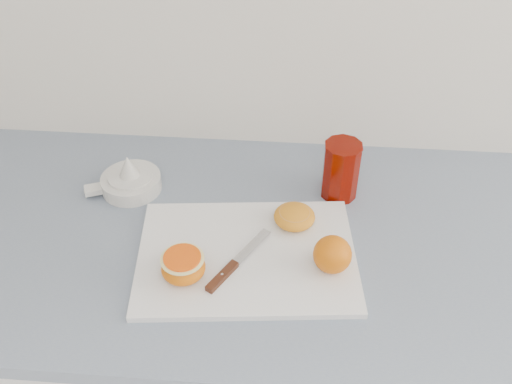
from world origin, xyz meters
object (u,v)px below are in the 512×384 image
Objects in this scene: citrus_juicer at (130,180)px; half_orange at (183,267)px; cutting_board at (247,256)px; counter at (228,364)px; red_tumbler at (341,172)px.

half_orange is at bearing -57.01° from citrus_juicer.
cutting_board is 0.31m from citrus_juicer.
citrus_juicer is at bearing 122.99° from half_orange.
citrus_juicer reaches higher than counter.
counter is at bearing -28.54° from citrus_juicer.
citrus_juicer is at bearing 151.46° from counter.
citrus_juicer is (-0.20, 0.11, 0.47)m from counter.
citrus_juicer is at bearing 145.58° from cutting_board.
half_orange reaches higher than cutting_board.
counter is 0.52m from citrus_juicer.
half_orange is 0.62× the size of red_tumbler.
red_tumbler reaches higher than half_orange.
half_orange is 0.37m from red_tumbler.
counter is 0.50m from half_orange.
half_orange is 0.28m from citrus_juicer.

